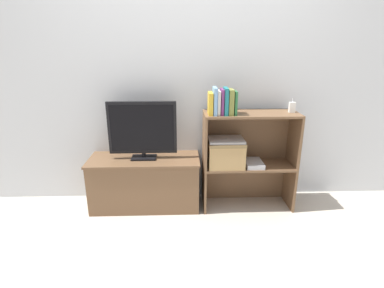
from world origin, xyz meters
The scene contains 17 objects.
ground_plane centered at (0.00, 0.00, 0.00)m, with size 16.00×16.00×0.00m, color #BCB2A3.
wall_back centered at (0.00, 0.42, 1.20)m, with size 10.00×0.05×2.40m.
tv_stand centered at (-0.43, 0.19, 0.24)m, with size 1.00×0.40×0.47m.
tv centered at (-0.43, 0.19, 0.75)m, with size 0.60×0.14×0.52m.
bookshelf_lower_tier centered at (0.51, 0.22, 0.27)m, with size 0.82×0.32×0.42m.
bookshelf_upper_tier centered at (0.51, 0.22, 0.72)m, with size 0.82×0.32×0.47m.
book_mustard centered at (0.15, 0.10, 0.98)m, with size 0.03×0.14×0.19m.
book_skyblue centered at (0.19, 0.10, 1.00)m, with size 0.03×0.16×0.23m.
book_ivory centered at (0.22, 0.10, 0.99)m, with size 0.02×0.13×0.20m.
book_plum centered at (0.24, 0.10, 1.00)m, with size 0.02×0.14×0.21m.
book_teal centered at (0.28, 0.10, 1.00)m, with size 0.03×0.16×0.22m.
book_olive centered at (0.32, 0.10, 1.00)m, with size 0.04×0.15×0.21m.
book_forest centered at (0.35, 0.10, 0.99)m, with size 0.02×0.14×0.20m.
baby_monitor centered at (0.86, 0.16, 0.94)m, with size 0.05×0.03×0.12m.
storage_basket_left centered at (0.30, 0.15, 0.54)m, with size 0.32×0.29×0.23m.
laptop centered at (0.30, 0.15, 0.66)m, with size 0.31×0.24×0.02m.
magazine_stack centered at (0.55, 0.12, 0.44)m, with size 0.15×0.23×0.04m.
Camera 1 is at (-0.09, -2.34, 1.44)m, focal length 28.00 mm.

